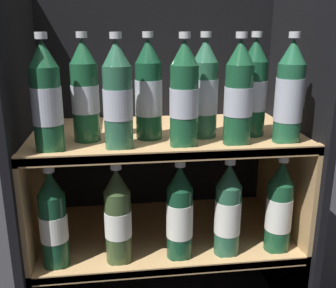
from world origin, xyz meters
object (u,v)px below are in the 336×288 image
(bottle_upper_back_2, at_px, (205,91))
(bottle_lower_front_0, at_px, (53,222))
(bottle_upper_front_2, at_px, (184,96))
(bottle_upper_back_0, at_px, (85,93))
(bottle_upper_front_1, at_px, (118,98))
(bottle_upper_back_3, at_px, (254,90))
(bottle_upper_back_1, at_px, (149,92))
(bottle_lower_front_1, at_px, (118,218))
(bottle_upper_front_3, at_px, (239,95))
(bottle_lower_front_3, at_px, (228,212))
(bottle_lower_front_4, at_px, (279,209))
(bottle_upper_front_4, at_px, (289,95))
(bottle_lower_front_2, at_px, (180,215))
(bottle_upper_front_0, at_px, (47,100))

(bottle_upper_back_2, bearing_deg, bottle_lower_front_0, -168.81)
(bottle_upper_front_2, height_order, bottle_upper_back_0, same)
(bottle_upper_front_1, bearing_deg, bottle_upper_back_3, 12.41)
(bottle_upper_back_1, bearing_deg, bottle_lower_front_1, -138.79)
(bottle_upper_front_3, bearing_deg, bottle_lower_front_3, 180.00)
(bottle_upper_back_0, distance_m, bottle_lower_front_4, 0.56)
(bottle_upper_back_3, xyz_separation_m, bottle_lower_front_4, (0.06, -0.07, -0.29))
(bottle_upper_front_4, bearing_deg, bottle_upper_front_3, -180.00)
(bottle_upper_front_4, xyz_separation_m, bottle_lower_front_2, (-0.26, -0.00, -0.29))
(bottle_upper_front_2, xyz_separation_m, bottle_upper_back_1, (-0.07, 0.07, -0.00))
(bottle_upper_front_4, distance_m, bottle_upper_back_0, 0.48)
(bottle_lower_front_0, bearing_deg, bottle_upper_front_4, 0.00)
(bottle_upper_back_1, distance_m, bottle_upper_back_2, 0.14)
(bottle_upper_front_0, distance_m, bottle_lower_front_0, 0.29)
(bottle_upper_back_0, relative_size, bottle_lower_front_3, 1.00)
(bottle_upper_back_3, distance_m, bottle_lower_front_2, 0.36)
(bottle_lower_front_1, bearing_deg, bottle_lower_front_2, 0.00)
(bottle_lower_front_4, bearing_deg, bottle_upper_back_1, 167.09)
(bottle_upper_back_3, relative_size, bottle_lower_front_4, 1.00)
(bottle_upper_back_2, height_order, bottle_lower_front_4, bottle_upper_back_2)
(bottle_upper_back_0, bearing_deg, bottle_lower_front_4, -8.88)
(bottle_lower_front_3, bearing_deg, bottle_lower_front_4, 0.00)
(bottle_upper_back_2, xyz_separation_m, bottle_lower_front_3, (0.05, -0.07, -0.29))
(bottle_lower_front_2, bearing_deg, bottle_upper_front_1, 180.00)
(bottle_upper_front_1, distance_m, bottle_lower_front_3, 0.39)
(bottle_upper_back_0, bearing_deg, bottle_upper_front_3, -11.89)
(bottle_upper_front_2, xyz_separation_m, bottle_lower_front_4, (0.25, -0.00, -0.29))
(bottle_upper_back_1, height_order, bottle_lower_front_4, bottle_upper_back_1)
(bottle_lower_front_2, bearing_deg, bottle_upper_back_1, 132.03)
(bottle_upper_back_1, bearing_deg, bottle_upper_front_1, -135.09)
(bottle_upper_front_4, bearing_deg, bottle_lower_front_1, -180.00)
(bottle_lower_front_1, distance_m, bottle_lower_front_3, 0.27)
(bottle_upper_front_3, relative_size, bottle_lower_front_4, 1.00)
(bottle_upper_front_0, bearing_deg, bottle_upper_back_1, 18.06)
(bottle_upper_front_2, relative_size, bottle_lower_front_2, 1.00)
(bottle_upper_back_3, xyz_separation_m, bottle_lower_front_2, (-0.20, -0.07, -0.29))
(bottle_upper_front_0, height_order, bottle_upper_back_0, same)
(bottle_upper_front_4, bearing_deg, bottle_lower_front_0, -180.00)
(bottle_lower_front_4, bearing_deg, bottle_upper_front_3, -180.00)
(bottle_upper_front_3, bearing_deg, bottle_upper_back_3, 50.43)
(bottle_lower_front_0, height_order, bottle_lower_front_4, same)
(bottle_lower_front_1, bearing_deg, bottle_upper_front_0, -180.00)
(bottle_upper_back_0, relative_size, bottle_upper_back_1, 1.00)
(bottle_upper_front_3, xyz_separation_m, bottle_lower_front_0, (-0.44, 0.00, -0.29))
(bottle_upper_back_1, xyz_separation_m, bottle_lower_front_0, (-0.24, -0.07, -0.29))
(bottle_upper_front_0, xyz_separation_m, bottle_upper_front_1, (0.15, 0.00, 0.00))
(bottle_upper_front_3, distance_m, bottle_lower_front_1, 0.41)
(bottle_lower_front_1, bearing_deg, bottle_upper_back_2, 18.43)
(bottle_lower_front_2, bearing_deg, bottle_upper_back_0, 161.20)
(bottle_lower_front_1, bearing_deg, bottle_lower_front_3, -0.00)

